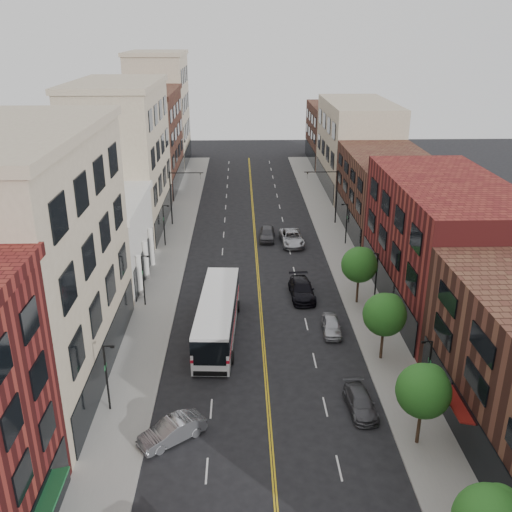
{
  "coord_description": "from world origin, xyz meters",
  "views": [
    {
      "loc": [
        -1.8,
        -25.01,
        24.76
      ],
      "look_at": [
        -0.41,
        24.09,
        5.0
      ],
      "focal_mm": 40.0,
      "sensor_mm": 36.0,
      "label": 1
    }
  ],
  "objects": [
    {
      "name": "bldg_l_tanoffice",
      "position": [
        -17.0,
        13.0,
        9.0
      ],
      "size": [
        10.0,
        22.0,
        18.0
      ],
      "primitive_type": "cube",
      "color": "tan",
      "rests_on": "ground"
    },
    {
      "name": "bldg_l_far_a",
      "position": [
        -17.0,
        48.0,
        9.0
      ],
      "size": [
        10.0,
        20.0,
        18.0
      ],
      "primitive_type": "cube",
      "color": "tan",
      "rests_on": "ground"
    },
    {
      "name": "signal_mast_left",
      "position": [
        -10.27,
        48.0,
        4.65
      ],
      "size": [
        4.49,
        0.18,
        7.2
      ],
      "color": "black",
      "rests_on": "sidewalk_left"
    },
    {
      "name": "lamp_r_3",
      "position": [
        10.95,
        40.0,
        2.97
      ],
      "size": [
        0.81,
        0.55,
        5.05
      ],
      "color": "black",
      "rests_on": "sidewalk_right"
    },
    {
      "name": "tree_r_2",
      "position": [
        9.39,
        14.07,
        4.13
      ],
      "size": [
        3.4,
        3.4,
        5.59
      ],
      "color": "black",
      "rests_on": "sidewalk_right"
    },
    {
      "name": "car_lane_behind",
      "position": [
        -4.48,
        28.86,
        0.66
      ],
      "size": [
        1.66,
        4.09,
        1.32
      ],
      "primitive_type": "imported",
      "rotation": [
        0.0,
        0.0,
        3.07
      ],
      "color": "#54555A",
      "rests_on": "ground"
    },
    {
      "name": "bldg_r_far_a",
      "position": [
        17.0,
        45.0,
        5.0
      ],
      "size": [
        10.0,
        20.0,
        10.0
      ],
      "primitive_type": "cube",
      "color": "#502920",
      "rests_on": "ground"
    },
    {
      "name": "lamp_l_1",
      "position": [
        -10.95,
        8.0,
        2.97
      ],
      "size": [
        0.81,
        0.55,
        5.05
      ],
      "color": "black",
      "rests_on": "sidewalk_left"
    },
    {
      "name": "signal_mast_right",
      "position": [
        10.27,
        48.0,
        4.65
      ],
      "size": [
        4.49,
        0.18,
        7.2
      ],
      "color": "black",
      "rests_on": "sidewalk_right"
    },
    {
      "name": "sidewalk_left",
      "position": [
        -10.0,
        35.0,
        0.07
      ],
      "size": [
        4.0,
        110.0,
        0.15
      ],
      "primitive_type": "cube",
      "color": "gray",
      "rests_on": "ground"
    },
    {
      "name": "bldg_r_mid",
      "position": [
        17.0,
        24.0,
        6.0
      ],
      "size": [
        10.0,
        22.0,
        12.0
      ],
      "primitive_type": "cube",
      "color": "maroon",
      "rests_on": "ground"
    },
    {
      "name": "car_lane_c",
      "position": [
        1.5,
        42.0,
        0.8
      ],
      "size": [
        2.2,
        4.79,
        1.59
      ],
      "primitive_type": "imported",
      "rotation": [
        0.0,
        0.0,
        -0.07
      ],
      "color": "#424246",
      "rests_on": "ground"
    },
    {
      "name": "lamp_l_3",
      "position": [
        -10.95,
        40.0,
        2.97
      ],
      "size": [
        0.81,
        0.55,
        5.05
      ],
      "color": "black",
      "rests_on": "sidewalk_left"
    },
    {
      "name": "car_angle_b",
      "position": [
        -6.34,
        4.81,
        0.74
      ],
      "size": [
        4.53,
        3.93,
        1.48
      ],
      "primitive_type": "imported",
      "rotation": [
        0.0,
        0.0,
        -0.93
      ],
      "color": "#95979C",
      "rests_on": "ground"
    },
    {
      "name": "car_parked_far",
      "position": [
        6.0,
        18.42,
        0.68
      ],
      "size": [
        1.77,
        4.03,
        1.35
      ],
      "primitive_type": "imported",
      "rotation": [
        0.0,
        0.0,
        -0.04
      ],
      "color": "#A8A9B0",
      "rests_on": "ground"
    },
    {
      "name": "bldg_r_far_b",
      "position": [
        17.0,
        66.0,
        7.0
      ],
      "size": [
        10.0,
        22.0,
        14.0
      ],
      "primitive_type": "cube",
      "color": "tan",
      "rests_on": "ground"
    },
    {
      "name": "city_bus",
      "position": [
        -3.87,
        18.3,
        2.02
      ],
      "size": [
        3.8,
        13.63,
        3.47
      ],
      "rotation": [
        0.0,
        0.0,
        -0.05
      ],
      "color": "silver",
      "rests_on": "ground"
    },
    {
      "name": "lamp_l_2",
      "position": [
        -10.95,
        24.0,
        2.97
      ],
      "size": [
        0.81,
        0.55,
        5.05
      ],
      "color": "black",
      "rests_on": "sidewalk_left"
    },
    {
      "name": "bldg_r_far_c",
      "position": [
        17.0,
        86.0,
        5.5
      ],
      "size": [
        10.0,
        18.0,
        11.0
      ],
      "primitive_type": "cube",
      "color": "#502920",
      "rests_on": "ground"
    },
    {
      "name": "car_lane_a",
      "position": [
        4.14,
        25.55,
        0.81
      ],
      "size": [
        2.48,
        5.65,
        1.61
      ],
      "primitive_type": "imported",
      "rotation": [
        0.0,
        0.0,
        0.04
      ],
      "color": "black",
      "rests_on": "ground"
    },
    {
      "name": "bldg_l_white",
      "position": [
        -17.0,
        31.0,
        4.0
      ],
      "size": [
        10.0,
        14.0,
        8.0
      ],
      "primitive_type": "cube",
      "color": "silver",
      "rests_on": "ground"
    },
    {
      "name": "tree_r_3",
      "position": [
        9.39,
        24.07,
        4.13
      ],
      "size": [
        3.4,
        3.4,
        5.59
      ],
      "color": "black",
      "rests_on": "sidewalk_right"
    },
    {
      "name": "car_parked_mid",
      "position": [
        6.36,
        7.56,
        0.63
      ],
      "size": [
        2.07,
        4.48,
        1.27
      ],
      "primitive_type": "imported",
      "rotation": [
        0.0,
        0.0,
        0.07
      ],
      "color": "#444348",
      "rests_on": "ground"
    },
    {
      "name": "bldg_l_far_b",
      "position": [
        -17.0,
        68.0,
        7.5
      ],
      "size": [
        10.0,
        20.0,
        15.0
      ],
      "primitive_type": "cube",
      "color": "#502920",
      "rests_on": "ground"
    },
    {
      "name": "lamp_r_1",
      "position": [
        10.95,
        8.0,
        2.97
      ],
      "size": [
        0.81,
        0.55,
        5.05
      ],
      "color": "black",
      "rests_on": "sidewalk_right"
    },
    {
      "name": "bldg_l_far_c",
      "position": [
        -17.0,
        86.0,
        10.0
      ],
      "size": [
        10.0,
        16.0,
        20.0
      ],
      "primitive_type": "cube",
      "color": "tan",
      "rests_on": "ground"
    },
    {
      "name": "tree_r_1",
      "position": [
        9.39,
        4.07,
        4.13
      ],
      "size": [
        3.4,
        3.4,
        5.59
      ],
      "color": "black",
      "rests_on": "sidewalk_right"
    },
    {
      "name": "lamp_r_2",
      "position": [
        10.95,
        24.0,
        2.97
      ],
      "size": [
        0.81,
        0.55,
        5.05
      ],
      "color": "black",
      "rests_on": "sidewalk_right"
    },
    {
      "name": "sidewalk_right",
      "position": [
        10.0,
        35.0,
        0.07
      ],
      "size": [
        4.0,
        110.0,
        0.15
      ],
      "primitive_type": "cube",
      "color": "gray",
      "rests_on": "ground"
    },
    {
      "name": "ground",
      "position": [
        0.0,
        0.0,
        0.0
      ],
      "size": [
        220.0,
        220.0,
        0.0
      ],
      "primitive_type": "plane",
      "color": "black",
      "rests_on": "ground"
    },
    {
      "name": "car_lane_b",
      "position": [
        4.44,
        40.36,
        0.81
      ],
      "size": [
        3.03,
        5.98,
        1.62
      ],
      "primitive_type": "imported",
      "rotation": [
        0.0,
        0.0,
        0.06
      ],
      "color": "#AAACB2",
      "rests_on": "ground"
    }
  ]
}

